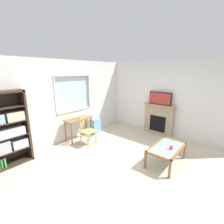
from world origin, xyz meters
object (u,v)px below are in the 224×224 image
wooden_chair (87,130)px  fireplace (159,119)px  coffee_table (167,149)px  sippy_cup (171,147)px  bookshelf (7,132)px  plastic_drawer_unit (94,126)px  desk_under_window (79,122)px  tv (160,98)px

wooden_chair → fireplace: size_ratio=0.77×
coffee_table → sippy_cup: sippy_cup is taller
fireplace → sippy_cup: bearing=-148.1°
coffee_table → sippy_cup: size_ratio=12.18×
bookshelf → plastic_drawer_unit: (2.76, -0.06, -0.58)m
plastic_drawer_unit → sippy_cup: plastic_drawer_unit is taller
fireplace → desk_under_window: bearing=141.5°
bookshelf → plastic_drawer_unit: bearing=-1.2°
plastic_drawer_unit → tv: (1.51, -1.85, 1.03)m
tv → sippy_cup: 2.28m
fireplace → tv: tv is taller
desk_under_window → fireplace: fireplace is taller
desk_under_window → tv: size_ratio=1.16×
bookshelf → tv: bookshelf is taller
tv → sippy_cup: bearing=-147.8°
plastic_drawer_unit → coffee_table: bearing=-94.8°
coffee_table → tv: bearing=30.0°
plastic_drawer_unit → sippy_cup: (-0.29, -2.98, 0.21)m
desk_under_window → plastic_drawer_unit: (0.73, 0.05, -0.33)m
bookshelf → fireplace: size_ratio=1.57×
wooden_chair → plastic_drawer_unit: (0.80, 0.56, -0.19)m
desk_under_window → wooden_chair: bearing=-97.9°
coffee_table → sippy_cup: 0.17m
tv → coffee_table: bearing=-150.0°
tv → sippy_cup: (-1.80, -1.13, -0.82)m
bookshelf → desk_under_window: size_ratio=1.96×
wooden_chair → sippy_cup: bearing=-78.0°
bookshelf → wooden_chair: (1.96, -0.62, -0.39)m
fireplace → sippy_cup: (-1.82, -1.13, -0.06)m
wooden_chair → fireplace: bearing=-28.9°
fireplace → wooden_chair: bearing=151.1°
desk_under_window → plastic_drawer_unit: desk_under_window is taller
desk_under_window → tv: 2.96m
plastic_drawer_unit → coffee_table: size_ratio=0.50×
tv → sippy_cup: tv is taller
wooden_chair → sippy_cup: size_ratio=10.00×
desk_under_window → fireplace: (2.26, -1.80, -0.06)m
plastic_drawer_unit → fireplace: size_ratio=0.48×
coffee_table → sippy_cup: bearing=-111.8°
fireplace → tv: (-0.02, 0.00, 0.76)m
wooden_chair → plastic_drawer_unit: bearing=35.2°
bookshelf → coffee_table: 3.88m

